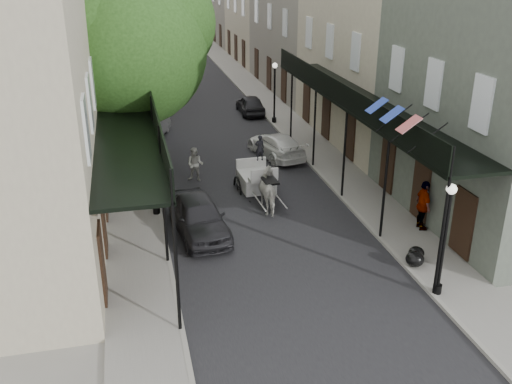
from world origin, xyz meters
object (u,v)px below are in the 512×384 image
pedestrian_sidewalk_left (143,139)px  tree_near (137,41)px  lamppost_left (153,169)px  car_left_mid (151,127)px  car_left_near (199,216)px  lamppost_right_far (275,92)px  car_right_far (250,104)px  tree_far (129,21)px  car_right_near (276,145)px  pedestrian_sidewalk_right (423,205)px  car_left_far (142,86)px  horse (271,191)px  pedestrian_walking (195,164)px  lamppost_right_near (444,238)px  carriage (254,165)px

pedestrian_sidewalk_left → tree_near: bearing=47.3°
lamppost_left → car_left_mid: (0.50, 10.80, -1.40)m
lamppost_left → car_left_near: size_ratio=0.85×
lamppost_right_far → car_right_far: lamppost_right_far is taller
tree_far → car_right_far: 9.69m
tree_near → car_right_near: bearing=14.9°
pedestrian_sidewalk_right → car_left_far: (-9.40, 25.82, -0.49)m
horse → car_left_far: bearing=-82.1°
pedestrian_walking → car_right_near: size_ratio=0.38×
lamppost_right_near → pedestrian_walking: lamppost_right_near is taller
horse → car_left_mid: bearing=-72.1°
car_left_far → car_right_near: car_right_near is taller
car_left_near → car_left_mid: car_left_near is taller
lamppost_right_far → carriage: (-3.58, -9.84, -0.97)m
lamppost_left → pedestrian_walking: 4.29m
lamppost_right_far → car_right_near: 6.35m
lamppost_right_far → car_left_mid: bearing=-171.2°
lamppost_left → car_left_far: bearing=88.7°
tree_near → pedestrian_sidewalk_left: 6.64m
horse → car_right_near: (1.96, 6.42, -0.21)m
lamppost_right_near → car_left_near: bearing=138.2°
car_right_far → tree_far: bearing=-23.4°
pedestrian_sidewalk_right → car_left_near: 8.59m
tree_far → pedestrian_sidewalk_right: tree_far is taller
car_right_far → pedestrian_walking: bearing=66.4°
pedestrian_sidewalk_right → car_left_mid: size_ratio=0.50×
lamppost_right_far → car_right_near: lamppost_right_far is taller
lamppost_right_far → carriage: 10.51m
carriage → car_left_mid: 9.58m
lamppost_right_near → carriage: bearing=109.4°
horse → pedestrian_walking: 4.77m
horse → pedestrian_sidewalk_left: 9.55m
lamppost_right_near → car_left_far: 31.06m
pedestrian_walking → pedestrian_sidewalk_right: (7.80, -7.30, 0.29)m
pedestrian_walking → pedestrian_sidewalk_right: bearing=-19.1°
pedestrian_walking → lamppost_left: bearing=-96.7°
tree_near → pedestrian_walking: bearing=-16.3°
tree_far → car_left_far: (0.65, 3.88, -5.22)m
tree_far → car_right_far: size_ratio=2.32×
lamppost_left → lamppost_right_far: 14.53m
lamppost_right_far → car_left_far: lamppost_right_far is taller
car_right_far → pedestrian_sidewalk_left: bearing=44.5°
pedestrian_walking → car_right_near: pedestrian_walking is taller
tree_far → lamppost_right_near: (8.35, -26.18, -3.79)m
pedestrian_sidewalk_left → pedestrian_walking: bearing=74.5°
lamppost_left → lamppost_right_far: same height
tree_far → car_right_near: bearing=-60.7°
lamppost_right_far → carriage: size_ratio=1.33×
tree_near → car_left_far: bearing=88.1°
pedestrian_sidewalk_left → car_left_mid: size_ratio=0.41×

